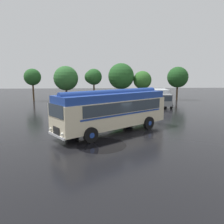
{
  "coord_description": "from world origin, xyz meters",
  "views": [
    {
      "loc": [
        -1.51,
        -17.41,
        4.64
      ],
      "look_at": [
        -0.18,
        1.54,
        1.4
      ],
      "focal_mm": 35.0,
      "sensor_mm": 36.0,
      "label": 1
    }
  ],
  "objects_px": {
    "car_near_left": "(86,101)",
    "car_mid_left": "(104,101)",
    "car_mid_right": "(122,100)",
    "box_van": "(161,97)",
    "vintage_bus": "(113,109)",
    "car_far_right": "(140,100)"
  },
  "relations": [
    {
      "from": "car_near_left",
      "to": "car_mid_left",
      "type": "bearing_deg",
      "value": -2.26
    },
    {
      "from": "car_mid_left",
      "to": "car_mid_right",
      "type": "xyz_separation_m",
      "value": [
        2.68,
        0.36,
        0.0
      ]
    },
    {
      "from": "car_near_left",
      "to": "box_van",
      "type": "xyz_separation_m",
      "value": [
        11.11,
        -0.56,
        0.52
      ]
    },
    {
      "from": "vintage_bus",
      "to": "car_near_left",
      "type": "height_order",
      "value": "vintage_bus"
    },
    {
      "from": "vintage_bus",
      "to": "box_van",
      "type": "xyz_separation_m",
      "value": [
        8.24,
        14.34,
        -0.53
      ]
    },
    {
      "from": "vintage_bus",
      "to": "car_mid_left",
      "type": "xyz_separation_m",
      "value": [
        -0.18,
        14.8,
        -1.05
      ]
    },
    {
      "from": "vintage_bus",
      "to": "box_van",
      "type": "distance_m",
      "value": 16.55
    },
    {
      "from": "car_mid_left",
      "to": "car_near_left",
      "type": "bearing_deg",
      "value": 177.74
    },
    {
      "from": "car_mid_right",
      "to": "box_van",
      "type": "relative_size",
      "value": 0.74
    },
    {
      "from": "car_near_left",
      "to": "box_van",
      "type": "distance_m",
      "value": 11.13
    },
    {
      "from": "vintage_bus",
      "to": "car_near_left",
      "type": "xyz_separation_m",
      "value": [
        -2.86,
        14.9,
        -1.05
      ]
    },
    {
      "from": "car_far_right",
      "to": "box_van",
      "type": "xyz_separation_m",
      "value": [
        3.03,
        -0.53,
        0.52
      ]
    },
    {
      "from": "car_near_left",
      "to": "car_mid_left",
      "type": "relative_size",
      "value": 0.98
    },
    {
      "from": "vintage_bus",
      "to": "car_far_right",
      "type": "height_order",
      "value": "vintage_bus"
    },
    {
      "from": "vintage_bus",
      "to": "box_van",
      "type": "relative_size",
      "value": 1.63
    },
    {
      "from": "vintage_bus",
      "to": "box_van",
      "type": "bearing_deg",
      "value": 60.11
    },
    {
      "from": "car_near_left",
      "to": "car_mid_right",
      "type": "xyz_separation_m",
      "value": [
        5.36,
        0.25,
        0.0
      ]
    },
    {
      "from": "car_mid_right",
      "to": "car_mid_left",
      "type": "bearing_deg",
      "value": -172.43
    },
    {
      "from": "car_near_left",
      "to": "car_mid_right",
      "type": "relative_size",
      "value": 0.97
    },
    {
      "from": "car_mid_right",
      "to": "car_far_right",
      "type": "relative_size",
      "value": 1.02
    },
    {
      "from": "box_van",
      "to": "car_far_right",
      "type": "bearing_deg",
      "value": 170.15
    },
    {
      "from": "car_near_left",
      "to": "car_far_right",
      "type": "height_order",
      "value": "same"
    }
  ]
}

